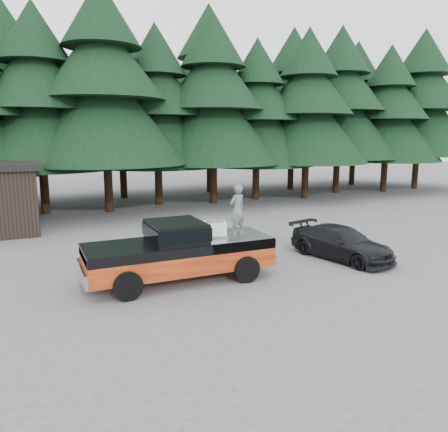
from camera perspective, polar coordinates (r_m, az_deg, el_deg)
name	(u,v)px	position (r m, az deg, el deg)	size (l,w,h in m)	color
ground	(224,283)	(13.80, -0.03, -8.71)	(120.00, 120.00, 0.00)	#4E4E51
pickup_truck	(180,260)	(13.86, -5.83, -5.79)	(6.00, 2.04, 1.33)	#C05814
truck_cab	(176,231)	(13.59, -6.31, -1.95)	(1.66, 1.90, 0.59)	black
air_compressor	(215,229)	(14.04, -1.19, -1.74)	(0.68, 0.56, 0.46)	silver
man_on_bed	(237,210)	(14.16, 1.74, 0.82)	(0.60, 0.40, 1.66)	#595E61
parked_car	(341,243)	(16.82, 15.08, -3.41)	(1.67, 4.12, 1.19)	black
treeline	(119,84)	(29.81, -13.54, 16.39)	(60.15, 16.05, 17.50)	black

